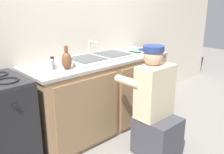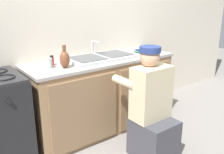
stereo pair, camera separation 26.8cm
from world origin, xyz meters
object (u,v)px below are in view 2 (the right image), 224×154
at_px(vase_decorative, 65,59).
at_px(water_glass, 49,63).
at_px(spice_bottle_red, 52,61).
at_px(cell_phone, 140,52).
at_px(sink_double_basin, 101,57).
at_px(plumber_person, 152,113).

bearing_deg(vase_decorative, water_glass, 146.08).
height_order(water_glass, spice_bottle_red, spice_bottle_red).
height_order(cell_phone, vase_decorative, vase_decorative).
bearing_deg(spice_bottle_red, sink_double_basin, -5.27).
bearing_deg(cell_phone, sink_double_basin, 177.53).
distance_m(plumber_person, vase_decorative, 1.00).
bearing_deg(water_glass, cell_phone, 0.28).
height_order(sink_double_basin, vase_decorative, vase_decorative).
bearing_deg(cell_phone, spice_bottle_red, 176.12).
xyz_separation_m(plumber_person, water_glass, (-0.70, 0.75, 0.45)).
relative_size(sink_double_basin, cell_phone, 5.71).
bearing_deg(water_glass, spice_bottle_red, 52.27).
distance_m(sink_double_basin, vase_decorative, 0.54).
relative_size(cell_phone, vase_decorative, 0.61).
relative_size(sink_double_basin, spice_bottle_red, 7.62).
bearing_deg(plumber_person, vase_decorative, 130.68).
xyz_separation_m(water_glass, spice_bottle_red, (0.07, 0.08, 0.00)).
height_order(plumber_person, cell_phone, plumber_person).
distance_m(vase_decorative, spice_bottle_red, 0.19).
bearing_deg(vase_decorative, spice_bottle_red, 110.02).
xyz_separation_m(sink_double_basin, plumber_person, (0.05, -0.78, -0.42)).
distance_m(cell_phone, vase_decorative, 1.10).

